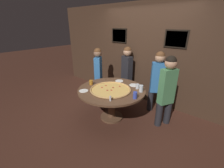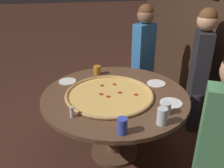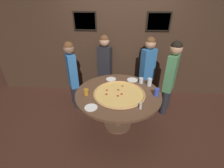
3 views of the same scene
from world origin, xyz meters
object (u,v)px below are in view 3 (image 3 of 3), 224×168
at_px(dining_table, 118,99).
at_px(diner_side_right, 148,67).
at_px(giant_pizza, 119,93).
at_px(white_plate_beside_cup, 91,108).
at_px(condiment_shaker, 141,106).
at_px(drink_cup_centre_back, 149,82).
at_px(diner_centre_back, 105,63).
at_px(diner_far_right, 171,75).
at_px(drink_cup_far_left, 141,80).
at_px(drink_cup_near_left, 86,92).
at_px(drink_cup_far_right, 157,92).
at_px(white_plate_right_side, 132,80).
at_px(diner_side_left, 72,72).
at_px(white_plate_near_front, 111,79).

bearing_deg(dining_table, diner_side_right, 57.07).
relative_size(giant_pizza, white_plate_beside_cup, 4.59).
bearing_deg(condiment_shaker, diner_side_right, 78.53).
height_order(dining_table, diner_side_right, diner_side_right).
bearing_deg(white_plate_beside_cup, drink_cup_centre_back, 38.12).
relative_size(condiment_shaker, diner_centre_back, 0.06).
bearing_deg(diner_side_right, diner_far_right, 99.55).
bearing_deg(drink_cup_far_left, drink_cup_near_left, -152.83).
relative_size(drink_cup_far_left, diner_centre_back, 0.07).
distance_m(giant_pizza, condiment_shaker, 0.49).
relative_size(giant_pizza, drink_cup_far_right, 6.55).
bearing_deg(drink_cup_far_right, drink_cup_far_left, 115.39).
xyz_separation_m(giant_pizza, drink_cup_centre_back, (0.55, 0.34, 0.06)).
relative_size(drink_cup_centre_back, diner_centre_back, 0.10).
bearing_deg(drink_cup_centre_back, diner_far_right, 29.88).
bearing_deg(white_plate_right_side, diner_side_left, 175.58).
bearing_deg(drink_cup_near_left, diner_far_right, 22.91).
relative_size(white_plate_beside_cup, diner_centre_back, 0.13).
relative_size(white_plate_right_side, white_plate_near_front, 1.05).
height_order(drink_cup_centre_back, diner_far_right, diner_far_right).
relative_size(drink_cup_far_left, white_plate_right_side, 0.50).
height_order(giant_pizza, diner_far_right, diner_far_right).
bearing_deg(drink_cup_far_left, giant_pizza, -132.99).
bearing_deg(giant_pizza, diner_centre_back, 108.00).
bearing_deg(diner_far_right, diner_centre_back, -84.18).
bearing_deg(condiment_shaker, white_plate_beside_cup, -177.75).
bearing_deg(white_plate_beside_cup, dining_table, 50.57).
height_order(dining_table, drink_cup_near_left, drink_cup_near_left).
xyz_separation_m(dining_table, white_plate_beside_cup, (-0.38, -0.47, 0.15)).
xyz_separation_m(condiment_shaker, diner_side_right, (0.28, 1.40, 0.06)).
bearing_deg(white_plate_near_front, diner_far_right, 2.25).
distance_m(white_plate_beside_cup, diner_side_left, 1.21).
relative_size(dining_table, giant_pizza, 1.67).
distance_m(white_plate_near_front, diner_side_left, 0.83).
bearing_deg(drink_cup_far_left, white_plate_right_side, 144.57).
height_order(diner_centre_back, diner_side_left, diner_centre_back).
height_order(drink_cup_centre_back, diner_centre_back, diner_centre_back).
bearing_deg(drink_cup_near_left, white_plate_beside_cup, -67.33).
relative_size(condiment_shaker, diner_side_right, 0.06).
distance_m(dining_table, condiment_shaker, 0.59).
distance_m(drink_cup_far_right, white_plate_right_side, 0.66).
relative_size(giant_pizza, white_plate_near_front, 4.40).
bearing_deg(diner_far_right, drink_cup_far_right, -4.44).
xyz_separation_m(drink_cup_near_left, white_plate_near_front, (0.37, 0.61, -0.05)).
xyz_separation_m(drink_cup_centre_back, condiment_shaker, (-0.23, -0.72, -0.02)).
distance_m(white_plate_near_front, diner_far_right, 1.18).
bearing_deg(dining_table, drink_cup_far_right, -5.63).
xyz_separation_m(drink_cup_centre_back, diner_side_right, (0.05, 0.68, 0.04)).
relative_size(drink_cup_near_left, diner_centre_back, 0.07).
xyz_separation_m(dining_table, diner_side_right, (0.62, 0.96, 0.25)).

